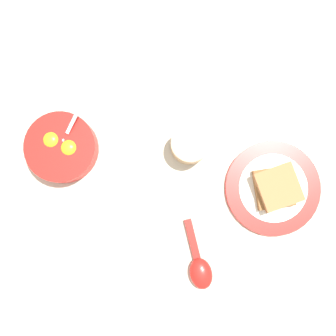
{
  "coord_description": "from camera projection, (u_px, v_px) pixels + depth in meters",
  "views": [
    {
      "loc": [
        -0.07,
        -0.02,
        0.83
      ],
      "look_at": [
        -0.01,
        0.0,
        0.02
      ],
      "focal_mm": 42.0,
      "sensor_mm": 36.0,
      "label": 1
    }
  ],
  "objects": [
    {
      "name": "drinking_cup",
      "position": [
        190.0,
        144.0,
        0.81
      ],
      "size": [
        0.08,
        0.08,
        0.06
      ],
      "color": "tan",
      "rests_on": "ground_plane"
    },
    {
      "name": "toast_plate",
      "position": [
        273.0,
        188.0,
        0.82
      ],
      "size": [
        0.2,
        0.2,
        0.01
      ],
      "color": "red",
      "rests_on": "ground_plane"
    },
    {
      "name": "toast_sandwich",
      "position": [
        276.0,
        188.0,
        0.8
      ],
      "size": [
        0.11,
        0.11,
        0.03
      ],
      "color": "brown",
      "rests_on": "toast_plate"
    },
    {
      "name": "egg_bowl",
      "position": [
        62.0,
        148.0,
        0.81
      ],
      "size": [
        0.15,
        0.15,
        0.07
      ],
      "color": "red",
      "rests_on": "ground_plane"
    },
    {
      "name": "soup_spoon",
      "position": [
        200.0,
        268.0,
        0.8
      ],
      "size": [
        0.14,
        0.1,
        0.03
      ],
      "color": "red",
      "rests_on": "ground_plane"
    },
    {
      "name": "ground_plane",
      "position": [
        170.0,
        165.0,
        0.83
      ],
      "size": [
        3.0,
        3.0,
        0.0
      ],
      "primitive_type": "plane",
      "color": "beige"
    }
  ]
}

